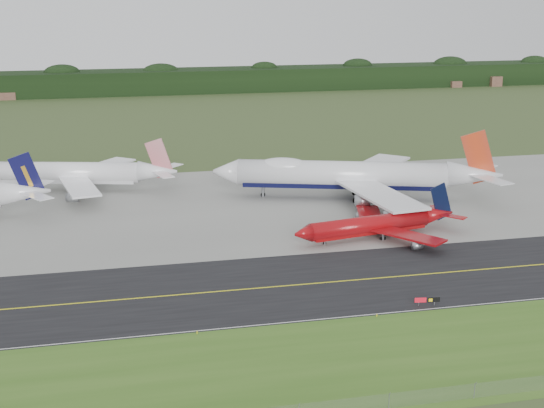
{
  "coord_description": "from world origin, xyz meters",
  "views": [
    {
      "loc": [
        -39.57,
        -129.71,
        52.14
      ],
      "look_at": [
        -5.98,
        22.0,
        8.25
      ],
      "focal_mm": 50.0,
      "sensor_mm": 36.0,
      "label": 1
    }
  ],
  "objects_px": {
    "jet_red_737": "(378,224)",
    "taxiway_sign": "(427,300)",
    "jet_star_tail": "(76,173)",
    "jet_ba_747": "(352,175)"
  },
  "relations": [
    {
      "from": "jet_ba_747",
      "to": "jet_red_737",
      "type": "distance_m",
      "value": 32.02
    },
    {
      "from": "jet_ba_747",
      "to": "taxiway_sign",
      "type": "bearing_deg",
      "value": -97.45
    },
    {
      "from": "jet_ba_747",
      "to": "taxiway_sign",
      "type": "distance_m",
      "value": 69.68
    },
    {
      "from": "jet_red_737",
      "to": "taxiway_sign",
      "type": "xyz_separation_m",
      "value": [
        -4.71,
        -37.34,
        -1.93
      ]
    },
    {
      "from": "jet_star_tail",
      "to": "taxiway_sign",
      "type": "xyz_separation_m",
      "value": [
        60.65,
        -92.94,
        -3.82
      ]
    },
    {
      "from": "jet_ba_747",
      "to": "jet_star_tail",
      "type": "bearing_deg",
      "value": 160.95
    },
    {
      "from": "jet_star_tail",
      "to": "taxiway_sign",
      "type": "relative_size",
      "value": 12.49
    },
    {
      "from": "jet_ba_747",
      "to": "jet_star_tail",
      "type": "distance_m",
      "value": 73.71
    },
    {
      "from": "jet_red_737",
      "to": "jet_star_tail",
      "type": "bearing_deg",
      "value": 139.61
    },
    {
      "from": "jet_ba_747",
      "to": "taxiway_sign",
      "type": "height_order",
      "value": "jet_ba_747"
    }
  ]
}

